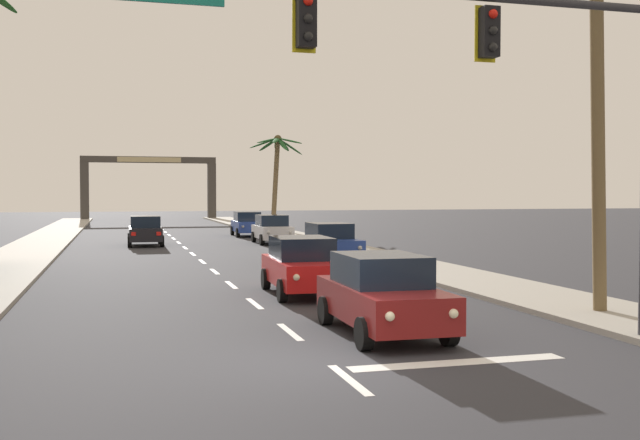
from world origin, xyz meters
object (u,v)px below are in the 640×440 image
object	(u,v)px
traffic_signal_mast	(500,72)
sedan_lead_at_stop_bar	(382,294)
sedan_parked_mid_kerb	(330,242)
sedan_parked_nearest_kerb	(272,229)
sedan_third_in_queue	(302,265)
sedan_parked_far_kerb	(247,224)
palm_right_nearest	(596,10)
town_gateway_arch	(149,179)
palm_right_farthest	(277,161)
sedan_oncoming_far	(145,230)

from	to	relation	value
traffic_signal_mast	sedan_lead_at_stop_bar	size ratio (longest dim) A/B	2.36
sedan_lead_at_stop_bar	sedan_parked_mid_kerb	bearing A→B (deg)	77.69
traffic_signal_mast	sedan_parked_nearest_kerb	distance (m)	30.58
sedan_lead_at_stop_bar	sedan_third_in_queue	world-z (taller)	same
sedan_parked_far_kerb	palm_right_nearest	bearing A→B (deg)	-86.17
traffic_signal_mast	town_gateway_arch	distance (m)	72.34
sedan_parked_nearest_kerb	palm_right_farthest	size ratio (longest dim) A/B	0.60
palm_right_nearest	palm_right_farthest	distance (m)	40.56
sedan_parked_nearest_kerb	sedan_parked_far_kerb	xyz separation A→B (m)	(-0.13, 7.72, 0.00)
sedan_third_in_queue	sedan_parked_nearest_kerb	bearing A→B (deg)	80.64
sedan_parked_nearest_kerb	palm_right_nearest	bearing A→B (deg)	-85.37
sedan_oncoming_far	town_gateway_arch	world-z (taller)	town_gateway_arch
sedan_lead_at_stop_bar	town_gateway_arch	distance (m)	70.22
sedan_parked_nearest_kerb	town_gateway_arch	size ratio (longest dim) A/B	0.30
sedan_third_in_queue	sedan_parked_nearest_kerb	xyz separation A→B (m)	(3.57, 21.66, 0.00)
sedan_parked_far_kerb	town_gateway_arch	xyz separation A→B (m)	(-5.12, 34.33, 3.68)
sedan_third_in_queue	sedan_parked_mid_kerb	world-z (taller)	same
palm_right_nearest	palm_right_farthest	xyz separation A→B (m)	(0.89, 40.51, -1.84)
sedan_parked_mid_kerb	sedan_parked_far_kerb	size ratio (longest dim) A/B	0.99
sedan_lead_at_stop_bar	palm_right_farthest	bearing A→B (deg)	80.98
sedan_oncoming_far	sedan_third_in_queue	bearing A→B (deg)	-80.42
sedan_oncoming_far	sedan_parked_far_kerb	size ratio (longest dim) A/B	1.00
sedan_parked_nearest_kerb	palm_right_nearest	world-z (taller)	palm_right_nearest
traffic_signal_mast	sedan_parked_nearest_kerb	bearing A→B (deg)	86.35
sedan_lead_at_stop_bar	sedan_third_in_queue	xyz separation A→B (m)	(-0.13, 6.39, 0.00)
traffic_signal_mast	sedan_third_in_queue	distance (m)	9.73
sedan_oncoming_far	sedan_lead_at_stop_bar	bearing A→B (deg)	-82.30
sedan_parked_mid_kerb	traffic_signal_mast	bearing A→B (deg)	-96.18
sedan_third_in_queue	palm_right_nearest	world-z (taller)	palm_right_nearest
traffic_signal_mast	palm_right_farthest	xyz separation A→B (m)	(5.03, 43.40, 0.26)
sedan_oncoming_far	town_gateway_arch	xyz separation A→B (m)	(2.01, 41.86, 3.68)
sedan_lead_at_stop_bar	sedan_third_in_queue	size ratio (longest dim) A/B	0.99
sedan_lead_at_stop_bar	sedan_parked_far_kerb	bearing A→B (deg)	84.72
sedan_parked_far_kerb	town_gateway_arch	world-z (taller)	town_gateway_arch
traffic_signal_mast	palm_right_farthest	distance (m)	43.69
sedan_oncoming_far	town_gateway_arch	size ratio (longest dim) A/B	0.30
sedan_parked_mid_kerb	sedan_oncoming_far	bearing A→B (deg)	120.54
sedan_parked_mid_kerb	sedan_parked_nearest_kerb	bearing A→B (deg)	90.13
sedan_third_in_queue	sedan_parked_nearest_kerb	world-z (taller)	same
sedan_parked_nearest_kerb	palm_right_nearest	size ratio (longest dim) A/B	0.45
traffic_signal_mast	town_gateway_arch	world-z (taller)	traffic_signal_mast
traffic_signal_mast	sedan_oncoming_far	bearing A→B (deg)	99.95
palm_right_nearest	sedan_parked_mid_kerb	bearing A→B (deg)	98.19
sedan_parked_far_kerb	palm_right_nearest	distance (m)	35.70
traffic_signal_mast	town_gateway_arch	size ratio (longest dim) A/B	0.71
sedan_parked_mid_kerb	town_gateway_arch	size ratio (longest dim) A/B	0.30
sedan_parked_far_kerb	palm_right_nearest	world-z (taller)	palm_right_nearest
sedan_parked_mid_kerb	palm_right_farthest	xyz separation A→B (m)	(3.08, 25.35, 4.62)
traffic_signal_mast	palm_right_farthest	bearing A→B (deg)	83.39
sedan_third_in_queue	town_gateway_arch	world-z (taller)	town_gateway_arch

